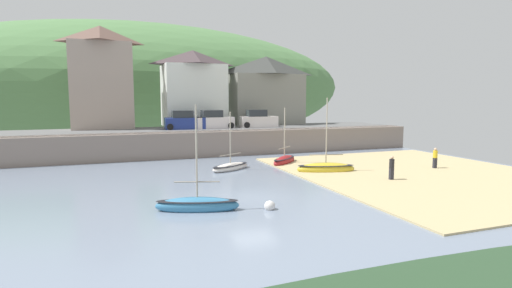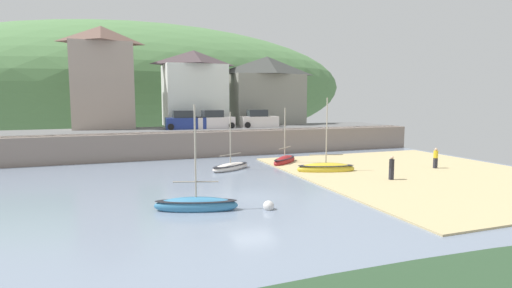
# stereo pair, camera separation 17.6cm
# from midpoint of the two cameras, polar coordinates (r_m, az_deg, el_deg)

# --- Properties ---
(ground) EXTENTS (48.00, 41.00, 0.61)m
(ground) POSITION_cam_midpoint_polar(r_m,az_deg,el_deg) (15.73, 17.16, -14.10)
(ground) COLOR gray
(quay_seawall) EXTENTS (48.00, 9.40, 2.40)m
(quay_seawall) POSITION_cam_midpoint_polar(r_m,az_deg,el_deg) (39.69, -8.82, 0.28)
(quay_seawall) COLOR gray
(quay_seawall) RESTS_ON ground
(hillside_backdrop) EXTENTS (80.00, 44.00, 21.93)m
(hillside_backdrop) POSITION_cam_midpoint_polar(r_m,az_deg,el_deg) (76.56, -16.86, 7.80)
(hillside_backdrop) COLOR #55824B
(hillside_backdrop) RESTS_ON ground
(waterfront_building_left) EXTENTS (6.46, 5.55, 10.81)m
(waterfront_building_left) POSITION_cam_midpoint_polar(r_m,az_deg,el_deg) (46.46, -20.83, 8.90)
(waterfront_building_left) COLOR #A69487
(waterfront_building_left) RESTS_ON ground
(waterfront_building_centre) EXTENTS (7.11, 5.85, 8.67)m
(waterfront_building_centre) POSITION_cam_midpoint_polar(r_m,az_deg,el_deg) (47.37, -8.66, 7.89)
(waterfront_building_centre) COLOR white
(waterfront_building_centre) RESTS_ON ground
(waterfront_building_right) EXTENTS (9.08, 4.65, 8.28)m
(waterfront_building_right) POSITION_cam_midpoint_polar(r_m,az_deg,el_deg) (49.96, 1.69, 7.68)
(waterfront_building_right) COLOR gray
(waterfront_building_right) RESTS_ON ground
(motorboat_with_cabin) EXTENTS (3.50, 3.31, 5.02)m
(motorboat_with_cabin) POSITION_cam_midpoint_polar(r_m,az_deg,el_deg) (34.56, 4.22, -2.35)
(motorboat_with_cabin) COLOR maroon
(motorboat_with_cabin) RESTS_ON ground
(sailboat_white_hull) EXTENTS (3.92, 3.02, 4.73)m
(sailboat_white_hull) POSITION_cam_midpoint_polar(r_m,az_deg,el_deg) (31.75, -3.48, -3.25)
(sailboat_white_hull) COLOR silver
(sailboat_white_hull) RESTS_ON ground
(sailboat_nearest_shore) EXTENTS (4.34, 2.28, 5.52)m
(sailboat_nearest_shore) POSITION_cam_midpoint_polar(r_m,az_deg,el_deg) (20.65, -8.26, -8.49)
(sailboat_nearest_shore) COLOR teal
(sailboat_nearest_shore) RESTS_ON ground
(sailboat_far_left) EXTENTS (4.61, 2.40, 5.87)m
(sailboat_far_left) POSITION_cam_midpoint_polar(r_m,az_deg,el_deg) (31.05, 10.05, -3.42)
(sailboat_far_left) COLOR gold
(sailboat_far_left) RESTS_ON ground
(parked_car_near_slipway) EXTENTS (4.16, 1.86, 1.95)m
(parked_car_near_slipway) POSITION_cam_midpoint_polar(r_m,az_deg,el_deg) (42.64, -9.93, 3.18)
(parked_car_near_slipway) COLOR navy
(parked_car_near_slipway) RESTS_ON ground
(parked_car_by_wall) EXTENTS (4.17, 1.87, 1.95)m
(parked_car_by_wall) POSITION_cam_midpoint_polar(r_m,az_deg,el_deg) (43.30, -5.82, 3.30)
(parked_car_by_wall) COLOR silver
(parked_car_by_wall) RESTS_ON ground
(parked_car_end_of_row) EXTENTS (4.20, 1.95, 1.95)m
(parked_car_end_of_row) POSITION_cam_midpoint_polar(r_m,az_deg,el_deg) (44.82, 0.52, 3.44)
(parked_car_end_of_row) COLOR silver
(parked_car_end_of_row) RESTS_ON ground
(person_on_slipway) EXTENTS (0.34, 0.34, 1.62)m
(person_on_slipway) POSITION_cam_midpoint_polar(r_m,az_deg,el_deg) (28.84, 18.86, -3.08)
(person_on_slipway) COLOR #282833
(person_on_slipway) RESTS_ON ground
(person_near_water) EXTENTS (0.34, 0.34, 1.62)m
(person_near_water) POSITION_cam_midpoint_polar(r_m,az_deg,el_deg) (34.80, 24.28, -1.71)
(person_near_water) COLOR #282833
(person_near_water) RESTS_ON ground
(mooring_buoy) EXTENTS (0.57, 0.57, 0.57)m
(mooring_buoy) POSITION_cam_midpoint_polar(r_m,az_deg,el_deg) (20.64, 2.03, -8.80)
(mooring_buoy) COLOR silver
(mooring_buoy) RESTS_ON ground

